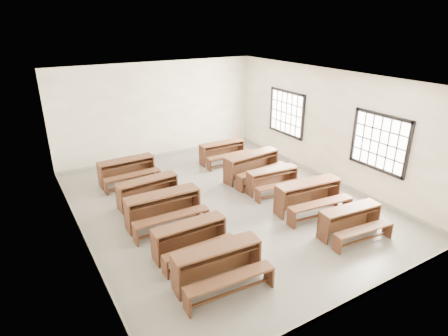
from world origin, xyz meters
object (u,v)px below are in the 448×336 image
desk_set_1 (190,236)px  desk_set_5 (351,219)px  desk_set_7 (273,179)px  desk_set_9 (223,151)px  desk_set_0 (218,263)px  desk_set_8 (252,164)px  desk_set_2 (164,207)px  desk_set_3 (149,190)px  desk_set_4 (127,169)px  desk_set_6 (309,194)px

desk_set_1 → desk_set_5: 3.53m
desk_set_7 → desk_set_9: 2.66m
desk_set_7 → desk_set_5: bearing=-83.1°
desk_set_1 → desk_set_9: desk_set_9 is taller
desk_set_0 → desk_set_9: 6.13m
desk_set_5 → desk_set_8: bearing=96.7°
desk_set_7 → desk_set_8: (0.02, 1.01, 0.08)m
desk_set_0 → desk_set_2: desk_set_2 is taller
desk_set_3 → desk_set_4: (-0.04, 1.65, 0.01)m
desk_set_3 → desk_set_7: desk_set_3 is taller
desk_set_1 → desk_set_5: size_ratio=1.00×
desk_set_4 → desk_set_8: (3.27, -1.64, 0.04)m
desk_set_2 → desk_set_6: desk_set_2 is taller
desk_set_7 → desk_set_9: desk_set_9 is taller
desk_set_1 → desk_set_5: bearing=-19.7°
desk_set_5 → desk_set_6: bearing=96.3°
desk_set_4 → desk_set_5: size_ratio=1.06×
desk_set_6 → desk_set_5: bearing=-83.7°
desk_set_2 → desk_set_1: bearing=-88.6°
desk_set_2 → desk_set_5: (3.34, -2.54, -0.07)m
desk_set_9 → desk_set_8: bearing=-87.7°
desk_set_0 → desk_set_2: size_ratio=0.96×
desk_set_8 → desk_set_9: desk_set_8 is taller
desk_set_0 → desk_set_1: (-0.02, 1.08, -0.03)m
desk_set_1 → desk_set_6: size_ratio=0.86×
desk_set_5 → desk_set_6: 1.32m
desk_set_0 → desk_set_1: size_ratio=1.10×
desk_set_3 → desk_set_2: bearing=-96.8°
desk_set_4 → desk_set_8: desk_set_8 is taller
desk_set_0 → desk_set_8: bearing=51.0°
desk_set_0 → desk_set_2: 2.46m
desk_set_9 → desk_set_5: bearing=-88.2°
desk_set_2 → desk_set_9: bearing=41.9°
desk_set_6 → desk_set_4: bearing=135.3°
desk_set_0 → desk_set_3: bearing=92.9°
desk_set_4 → desk_set_9: (3.22, 0.00, -0.02)m
desk_set_0 → desk_set_2: bearing=93.8°
desk_set_6 → desk_set_9: bearing=97.1°
desk_set_2 → desk_set_7: bearing=3.2°
desk_set_5 → desk_set_6: desk_set_6 is taller
desk_set_3 → desk_set_5: size_ratio=1.06×
desk_set_7 → desk_set_2: bearing=-172.9°
desk_set_7 → desk_set_0: bearing=-136.3°
desk_set_4 → desk_set_7: bearing=-41.2°
desk_set_2 → desk_set_8: desk_set_8 is taller
desk_set_3 → desk_set_1: bearing=-95.6°
desk_set_7 → desk_set_8: 1.02m
desk_set_5 → desk_set_8: size_ratio=0.83×
desk_set_2 → desk_set_4: bearing=91.1°
desk_set_4 → desk_set_7: (3.25, -2.66, -0.03)m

